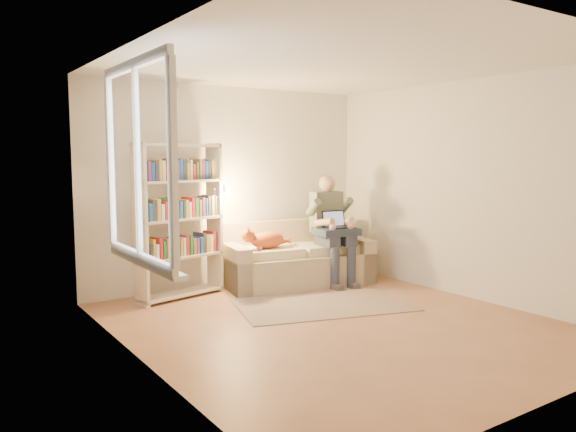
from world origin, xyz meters
TOP-DOWN VIEW (x-y plane):
  - floor at (0.00, 0.00)m, footprint 4.50×4.50m
  - ceiling at (0.00, 0.00)m, footprint 4.00×4.50m
  - wall_left at (-2.00, 0.00)m, footprint 0.02×4.50m
  - wall_right at (2.00, 0.00)m, footprint 0.02×4.50m
  - wall_back at (0.00, 2.25)m, footprint 4.00×0.02m
  - wall_front at (0.00, -2.25)m, footprint 4.00×0.02m
  - window at (-1.95, 0.20)m, footprint 0.12×1.52m
  - sofa at (0.70, 1.74)m, footprint 2.07×1.22m
  - person at (1.12, 1.51)m, footprint 0.51×0.70m
  - cat at (0.21, 1.71)m, footprint 0.74×0.34m
  - blanket at (1.09, 1.37)m, footprint 0.60×0.52m
  - laptop at (1.10, 1.38)m, footprint 0.36×0.32m
  - bookshelf at (-0.87, 1.90)m, footprint 1.27×0.50m
  - rug at (0.33, 0.66)m, footprint 2.19×1.65m

SIDE VIEW (x-z plane):
  - floor at x=0.00m, z-range 0.00..0.00m
  - rug at x=0.33m, z-range 0.00..0.01m
  - sofa at x=0.70m, z-range -0.11..0.71m
  - cat at x=0.21m, z-range 0.51..0.77m
  - blanket at x=1.09m, z-range 0.67..0.76m
  - person at x=1.12m, z-range 0.09..1.53m
  - laptop at x=1.10m, z-range 0.68..0.96m
  - bookshelf at x=-0.87m, z-range 0.10..1.95m
  - wall_left at x=-2.00m, z-range 0.00..2.60m
  - wall_right at x=2.00m, z-range 0.00..2.60m
  - wall_back at x=0.00m, z-range 0.00..2.60m
  - wall_front at x=0.00m, z-range 0.00..2.60m
  - window at x=-1.95m, z-range 0.53..2.22m
  - ceiling at x=0.00m, z-range 2.59..2.61m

